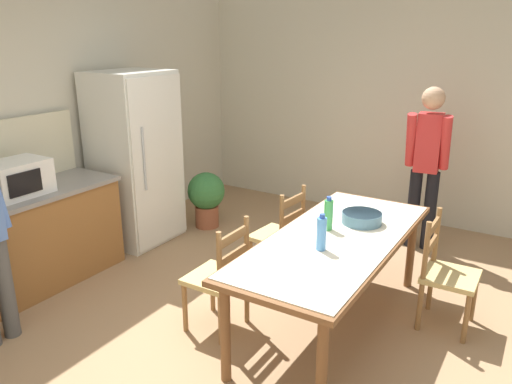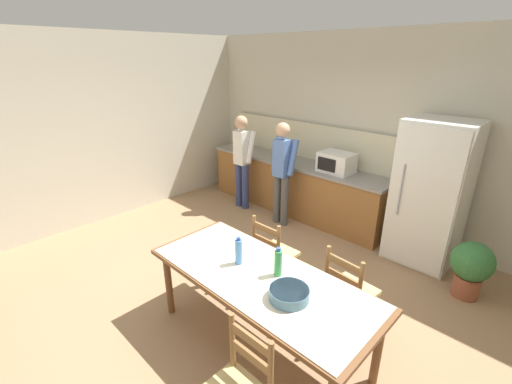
{
  "view_description": "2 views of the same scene",
  "coord_description": "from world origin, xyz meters",
  "views": [
    {
      "loc": [
        -2.77,
        -1.68,
        2.24
      ],
      "look_at": [
        0.25,
        0.18,
        1.1
      ],
      "focal_mm": 35.0,
      "sensor_mm": 36.0,
      "label": 1
    },
    {
      "loc": [
        2.21,
        -2.19,
        2.54
      ],
      "look_at": [
        -0.08,
        0.17,
        1.23
      ],
      "focal_mm": 24.0,
      "sensor_mm": 36.0,
      "label": 2
    }
  ],
  "objects": [
    {
      "name": "chair_side_far_right",
      "position": [
        0.98,
        0.37,
        0.44
      ],
      "size": [
        0.45,
        0.43,
        0.91
      ],
      "rotation": [
        0.0,
        0.0,
        3.06
      ],
      "color": "olive",
      "rests_on": "ground"
    },
    {
      "name": "dining_table",
      "position": [
        0.5,
        -0.37,
        0.69
      ],
      "size": [
        2.15,
        0.89,
        0.77
      ],
      "rotation": [
        0.0,
        0.0,
        0.0
      ],
      "color": "brown",
      "rests_on": "ground"
    },
    {
      "name": "bottle_off_centre",
      "position": [
        0.61,
        -0.26,
        0.89
      ],
      "size": [
        0.07,
        0.07,
        0.27
      ],
      "color": "green",
      "rests_on": "dining_table"
    },
    {
      "name": "potted_plant",
      "position": [
        1.69,
        1.76,
        0.39
      ],
      "size": [
        0.44,
        0.44,
        0.67
      ],
      "color": "brown",
      "rests_on": "ground"
    },
    {
      "name": "refrigerator",
      "position": [
        1.01,
        2.19,
        0.93
      ],
      "size": [
        0.79,
        0.73,
        1.86
      ],
      "color": "silver",
      "rests_on": "ground"
    },
    {
      "name": "counter_splashback",
      "position": [
        -1.16,
        2.54,
        1.2
      ],
      "size": [
        3.32,
        0.03,
        0.6
      ],
      "primitive_type": "cube",
      "color": "beige",
      "rests_on": "kitchen_counter"
    },
    {
      "name": "wall_back",
      "position": [
        0.0,
        2.66,
        1.45
      ],
      "size": [
        6.52,
        0.12,
        2.9
      ],
      "primitive_type": "cube",
      "color": "beige",
      "rests_on": "ground"
    },
    {
      "name": "person_at_counter",
      "position": [
        -0.99,
        1.69,
        0.92
      ],
      "size": [
        0.41,
        0.28,
        1.64
      ],
      "rotation": [
        0.0,
        0.0,
        1.57
      ],
      "color": "#4C4C4C",
      "rests_on": "ground"
    },
    {
      "name": "ground_plane",
      "position": [
        0.0,
        0.0,
        0.0
      ],
      "size": [
        8.32,
        8.32,
        0.0
      ],
      "primitive_type": "plane",
      "color": "#9E7A56"
    },
    {
      "name": "microwave",
      "position": [
        -0.37,
        2.21,
        1.05
      ],
      "size": [
        0.5,
        0.39,
        0.3
      ],
      "color": "white",
      "rests_on": "kitchen_counter"
    },
    {
      "name": "serving_bowl",
      "position": [
        0.87,
        -0.44,
        0.82
      ],
      "size": [
        0.32,
        0.32,
        0.09
      ],
      "color": "slate",
      "rests_on": "dining_table"
    },
    {
      "name": "chair_side_far_left",
      "position": [
        0.01,
        0.36,
        0.44
      ],
      "size": [
        0.42,
        0.4,
        0.91
      ],
      "rotation": [
        0.0,
        0.0,
        3.14
      ],
      "color": "olive",
      "rests_on": "ground"
    },
    {
      "name": "bottle_near_centre",
      "position": [
        0.23,
        -0.37,
        0.89
      ],
      "size": [
        0.07,
        0.07,
        0.27
      ],
      "color": "#4C8ED6",
      "rests_on": "dining_table"
    },
    {
      "name": "person_at_sink",
      "position": [
        -1.91,
        1.71,
        0.92
      ],
      "size": [
        0.41,
        0.28,
        1.63
      ],
      "rotation": [
        0.0,
        0.0,
        1.57
      ],
      "color": "navy",
      "rests_on": "ground"
    },
    {
      "name": "kitchen_counter",
      "position": [
        -1.16,
        2.23,
        0.45
      ],
      "size": [
        3.36,
        0.66,
        0.9
      ],
      "color": "brown",
      "rests_on": "ground"
    },
    {
      "name": "wall_left",
      "position": [
        -3.26,
        0.0,
        1.45
      ],
      "size": [
        0.12,
        5.2,
        2.9
      ],
      "primitive_type": "cube",
      "color": "beige",
      "rests_on": "ground"
    }
  ]
}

